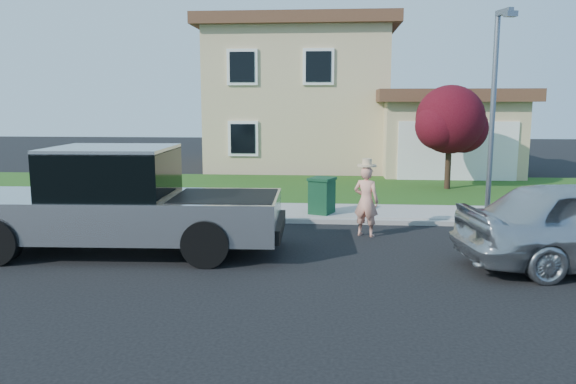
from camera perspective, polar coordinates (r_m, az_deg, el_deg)
The scene contains 10 objects.
ground at distance 11.92m, azimuth -3.53°, elevation -6.00°, with size 80.00×80.00×0.00m, color black.
curb at distance 14.62m, azimuth 1.96°, elevation -2.94°, with size 40.00×0.20×0.12m, color gray.
sidewalk at distance 15.70m, azimuth 2.14°, elevation -2.06°, with size 40.00×2.00×0.15m, color gray.
lawn at distance 20.13m, azimuth 2.70°, elevation 0.31°, with size 40.00×7.00×0.10m, color #1C4513.
house at distance 27.78m, azimuth 3.96°, elevation 9.12°, with size 14.00×11.30×6.85m.
pickup_truck at distance 12.15m, azimuth -16.66°, elevation -1.12°, with size 6.79×2.64×2.20m.
woman at distance 13.19m, azimuth 7.94°, elevation -0.78°, with size 0.71×0.61×1.82m.
ornamental_tree at distance 20.49m, azimuth 16.22°, elevation 6.77°, with size 2.64×2.38×3.63m.
trash_bin at distance 15.09m, azimuth 3.46°, elevation -0.33°, with size 0.81×0.86×0.97m.
street_lamp at distance 13.84m, azimuth 20.20°, elevation 7.81°, with size 0.34×0.67×5.13m.
Camera 1 is at (1.65, -11.40, 3.07)m, focal length 35.00 mm.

